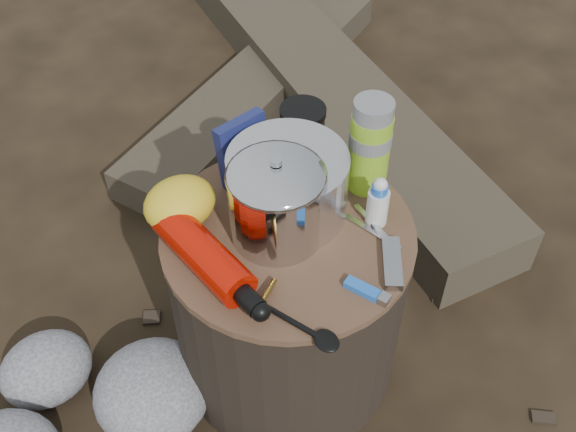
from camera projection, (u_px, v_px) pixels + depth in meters
ground at (288, 358)px, 1.61m from camera, size 60.00×60.00×0.00m
stump at (288, 302)px, 1.46m from camera, size 0.47×0.47×0.44m
log_main at (326, 86)px, 2.21m from camera, size 0.50×1.70×0.14m
log_small at (258, 86)px, 2.24m from camera, size 1.18×0.71×0.10m
foil_windscreen at (288, 185)px, 1.28m from camera, size 0.22×0.22×0.14m
camping_pot at (277, 199)px, 1.23m from camera, size 0.17×0.17×0.17m
fuel_bottle at (203, 253)px, 1.22m from camera, size 0.10×0.30×0.07m
thermos at (370, 146)px, 1.31m from camera, size 0.08×0.08×0.20m
travel_mug at (302, 136)px, 1.38m from camera, size 0.09×0.09×0.13m
stuff_sack at (180, 203)px, 1.28m from camera, size 0.14×0.11×0.09m
food_pouch at (243, 150)px, 1.35m from camera, size 0.11×0.04×0.14m
lighter at (363, 289)px, 1.20m from camera, size 0.05×0.08×0.02m
multitool at (392, 263)px, 1.24m from camera, size 0.09×0.11×0.02m
pot_grabber at (373, 231)px, 1.29m from camera, size 0.05×0.13×0.01m
spork at (290, 320)px, 1.15m from camera, size 0.09×0.15×0.01m
squeeze_bottle at (378, 203)px, 1.28m from camera, size 0.04×0.04×0.10m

